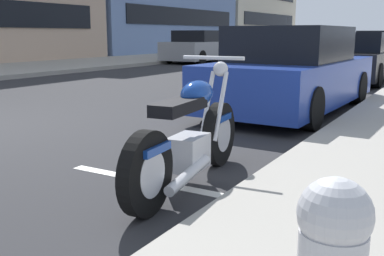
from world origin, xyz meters
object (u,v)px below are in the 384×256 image
at_px(parked_car_behind_motorcycle, 292,73).
at_px(parked_car_far_down_curb, 382,51).
at_px(parked_motorcycle, 190,138).
at_px(car_opposite_curb, 199,47).
at_px(parked_car_second_in_row, 355,58).

height_order(parked_car_behind_motorcycle, parked_car_far_down_curb, parked_car_behind_motorcycle).
distance_m(parked_motorcycle, car_opposite_curb, 17.65).
bearing_deg(parked_motorcycle, parked_car_behind_motorcycle, 0.79).
xyz_separation_m(parked_motorcycle, car_opposite_curb, (15.37, 8.66, 0.27)).
bearing_deg(parked_car_behind_motorcycle, parked_motorcycle, -171.69).
xyz_separation_m(parked_motorcycle, parked_car_far_down_curb, (15.30, 0.63, 0.25)).
distance_m(parked_motorcycle, parked_car_behind_motorcycle, 4.33).
bearing_deg(parked_car_behind_motorcycle, car_opposite_curb, 38.02).
height_order(parked_motorcycle, parked_car_second_in_row, parked_car_second_in_row).
bearing_deg(parked_car_behind_motorcycle, parked_car_second_in_row, 2.71).
height_order(parked_motorcycle, parked_car_far_down_curb, parked_car_far_down_curb).
relative_size(parked_motorcycle, parked_car_far_down_curb, 0.50).
relative_size(parked_motorcycle, parked_car_second_in_row, 0.51).
distance_m(parked_car_behind_motorcycle, car_opposite_curb, 13.76).
distance_m(parked_car_second_in_row, car_opposite_curb, 9.64).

